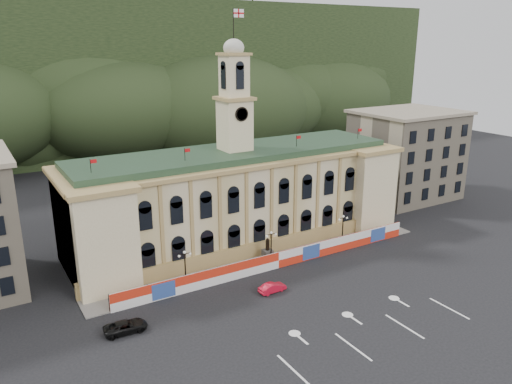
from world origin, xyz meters
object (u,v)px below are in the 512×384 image
red_sedan (272,288)px  statue (268,253)px  lamp_center (271,244)px  black_suv (126,327)px

red_sedan → statue: bearing=-31.7°
statue → lamp_center: lamp_center is taller
lamp_center → black_suv: 25.74m
statue → lamp_center: (0.00, -1.00, 1.89)m
black_suv → statue: bearing=-68.3°
statue → lamp_center: bearing=-90.0°
statue → lamp_center: size_ratio=0.72×
statue → black_suv: statue is taller
lamp_center → red_sedan: bearing=-121.6°
statue → red_sedan: size_ratio=0.94×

